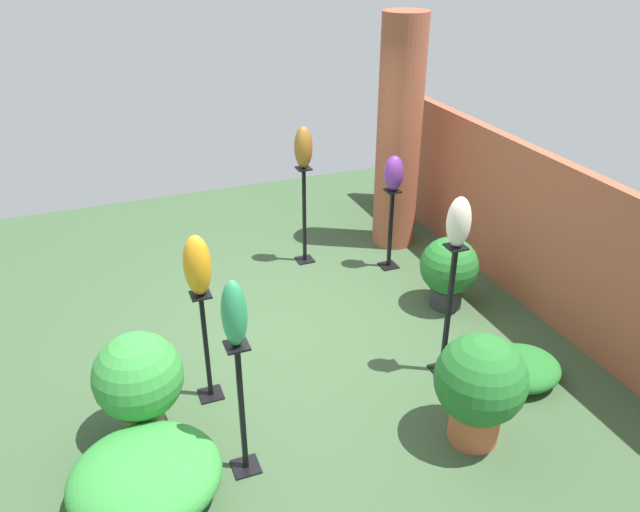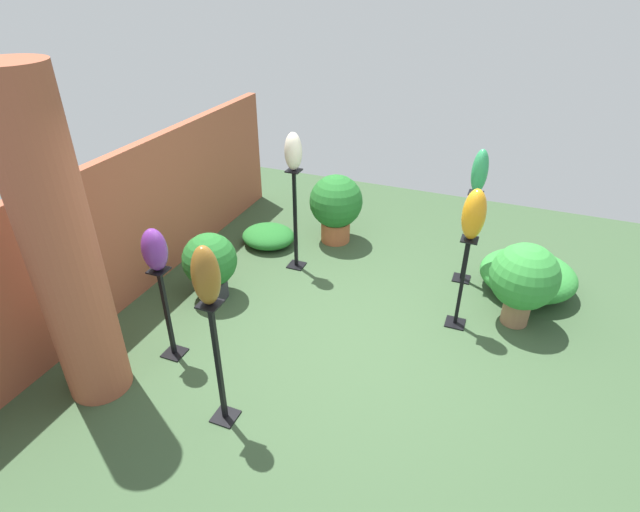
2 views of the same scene
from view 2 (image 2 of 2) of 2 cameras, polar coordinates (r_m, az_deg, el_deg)
ground_plane at (r=5.16m, az=3.03°, el=-9.17°), size 8.00×8.00×0.00m
brick_wall_back at (r=5.84m, az=-20.47°, el=3.50°), size 5.60×0.12×1.64m
brick_pillar at (r=4.28m, az=-27.35°, el=0.39°), size 0.53×0.53×2.77m
pedestal_bronze at (r=4.09m, az=-11.48°, el=-12.58°), size 0.20×0.20×1.18m
pedestal_ivory at (r=5.98m, az=-2.84°, el=3.64°), size 0.20×0.20×1.27m
pedestal_amber at (r=5.24m, az=15.84°, el=-3.45°), size 0.20×0.20×1.02m
pedestal_jade at (r=5.99m, az=16.51°, el=1.58°), size 0.20×0.20×1.13m
pedestal_violet at (r=4.89m, az=-17.00°, el=-6.76°), size 0.20×0.20×0.97m
art_vase_bronze at (r=3.56m, az=-12.91°, el=-2.20°), size 0.20×0.20×0.48m
art_vase_ivory at (r=5.63m, az=-3.07°, el=11.85°), size 0.19×0.20×0.43m
art_vase_amber at (r=4.85m, az=17.18°, el=4.55°), size 0.21×0.22×0.51m
art_vase_jade at (r=5.64m, az=17.79°, el=9.21°), size 0.17×0.17×0.49m
art_vase_violet at (r=4.50m, az=-18.39°, el=0.68°), size 0.21×0.22×0.40m
potted_plant_back_center at (r=6.61m, az=1.83°, el=5.89°), size 0.70×0.70×0.93m
potted_plant_mid_right at (r=5.43m, az=22.27°, el=-2.41°), size 0.68×0.68×0.91m
potted_plant_walkway_edge at (r=5.61m, az=-12.46°, el=-0.77°), size 0.60×0.60×0.78m
foliage_bed_east at (r=6.17m, az=22.65°, el=-2.00°), size 1.00×1.06×0.43m
foliage_bed_west at (r=6.71m, az=-5.92°, el=2.28°), size 0.64×0.71×0.25m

